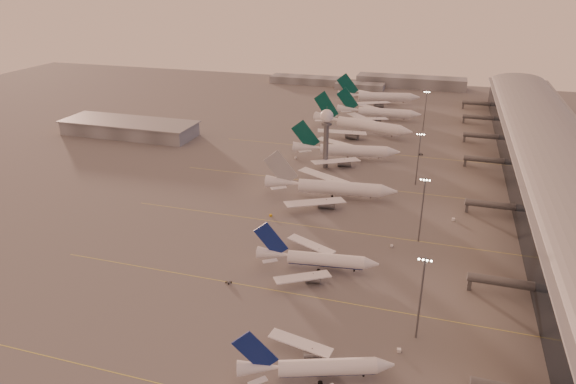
# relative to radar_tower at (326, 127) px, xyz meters

# --- Properties ---
(ground) EXTENTS (700.00, 700.00, 0.00)m
(ground) POSITION_rel_radar_tower_xyz_m (-5.00, -120.00, -20.95)
(ground) COLOR #5E5B5B
(ground) RESTS_ON ground
(taxiway_markings) EXTENTS (180.00, 185.25, 0.02)m
(taxiway_markings) POSITION_rel_radar_tower_xyz_m (25.00, -64.00, -20.94)
(taxiway_markings) COLOR #DDD54E
(taxiway_markings) RESTS_ON ground
(terminal) EXTENTS (57.00, 362.00, 23.04)m
(terminal) POSITION_rel_radar_tower_xyz_m (102.88, -9.91, -10.43)
(terminal) COLOR black
(terminal) RESTS_ON ground
(hangar) EXTENTS (82.00, 27.00, 8.50)m
(hangar) POSITION_rel_radar_tower_xyz_m (-125.00, 20.00, -16.63)
(hangar) COLOR slate
(hangar) RESTS_ON ground
(radar_tower) EXTENTS (6.40, 6.40, 31.10)m
(radar_tower) POSITION_rel_radar_tower_xyz_m (0.00, 0.00, 0.00)
(radar_tower) COLOR #595B60
(radar_tower) RESTS_ON ground
(mast_a) EXTENTS (3.60, 0.56, 25.00)m
(mast_a) POSITION_rel_radar_tower_xyz_m (53.00, -120.00, -7.21)
(mast_a) COLOR #595B60
(mast_a) RESTS_ON ground
(mast_b) EXTENTS (3.60, 0.56, 25.00)m
(mast_b) POSITION_rel_radar_tower_xyz_m (50.00, -65.00, -7.21)
(mast_b) COLOR #595B60
(mast_b) RESTS_ON ground
(mast_c) EXTENTS (3.60, 0.56, 25.00)m
(mast_c) POSITION_rel_radar_tower_xyz_m (45.00, -10.00, -7.21)
(mast_c) COLOR #595B60
(mast_c) RESTS_ON ground
(mast_d) EXTENTS (3.60, 0.56, 25.00)m
(mast_d) POSITION_rel_radar_tower_xyz_m (43.00, 80.00, -7.21)
(mast_d) COLOR #595B60
(mast_d) RESTS_ON ground
(distant_horizon) EXTENTS (165.00, 37.50, 9.00)m
(distant_horizon) POSITION_rel_radar_tower_xyz_m (-2.38, 205.14, -17.06)
(distant_horizon) COLOR slate
(distant_horizon) RESTS_ON ground
(narrowbody_near) EXTENTS (37.11, 29.08, 15.12)m
(narrowbody_near) POSITION_rel_radar_tower_xyz_m (31.13, -142.91, -17.89)
(narrowbody_near) COLOR white
(narrowbody_near) RESTS_ON ground
(narrowbody_mid) EXTENTS (41.05, 32.59, 16.07)m
(narrowbody_mid) POSITION_rel_radar_tower_xyz_m (19.27, -94.58, -17.70)
(narrowbody_mid) COLOR white
(narrowbody_mid) RESTS_ON ground
(widebody_white) EXTENTS (57.77, 46.06, 20.35)m
(widebody_white) POSITION_rel_radar_tower_xyz_m (10.81, -36.03, -17.42)
(widebody_white) COLOR white
(widebody_white) RESTS_ON ground
(greentail_a) EXTENTS (56.19, 45.02, 20.54)m
(greentail_a) POSITION_rel_radar_tower_xyz_m (7.68, 14.81, -17.32)
(greentail_a) COLOR white
(greentail_a) RESTS_ON ground
(greentail_b) EXTENTS (63.06, 50.33, 23.31)m
(greentail_b) POSITION_rel_radar_tower_xyz_m (7.90, 62.54, -16.83)
(greentail_b) COLOR white
(greentail_b) RESTS_ON ground
(greentail_c) EXTENTS (56.05, 45.21, 20.35)m
(greentail_c) POSITION_rel_radar_tower_xyz_m (13.18, 98.39, -17.36)
(greentail_c) COLOR white
(greentail_c) RESTS_ON ground
(greentail_d) EXTENTS (60.78, 48.63, 22.31)m
(greentail_d) POSITION_rel_radar_tower_xyz_m (7.08, 142.44, -17.01)
(greentail_d) COLOR white
(greentail_d) RESTS_ON ground
(gsv_catering_a) EXTENTS (5.18, 3.12, 3.97)m
(gsv_catering_a) POSITION_rel_radar_tower_xyz_m (49.47, -127.08, -18.97)
(gsv_catering_a) COLOR white
(gsv_catering_a) RESTS_ON ground
(gsv_tug_mid) EXTENTS (3.74, 3.07, 0.93)m
(gsv_tug_mid) POSITION_rel_radar_tower_xyz_m (-5.32, -110.62, -20.47)
(gsv_tug_mid) COLOR slate
(gsv_tug_mid) RESTS_ON ground
(gsv_truck_b) EXTENTS (4.98, 3.20, 1.89)m
(gsv_truck_b) POSITION_rel_radar_tower_xyz_m (41.55, -72.15, -19.98)
(gsv_truck_b) COLOR white
(gsv_truck_b) RESTS_ON ground
(gsv_truck_c) EXTENTS (4.41, 4.74, 1.93)m
(gsv_truck_c) POSITION_rel_radar_tower_xyz_m (-7.87, -60.93, -19.97)
(gsv_truck_c) COLOR yellow
(gsv_truck_c) RESTS_ON ground
(gsv_catering_b) EXTENTS (5.19, 2.59, 4.19)m
(gsv_catering_b) POSITION_rel_radar_tower_xyz_m (62.30, -43.77, -18.85)
(gsv_catering_b) COLOR white
(gsv_catering_b) RESTS_ON ground
(gsv_tug_far) EXTENTS (3.62, 3.78, 0.94)m
(gsv_tug_far) POSITION_rel_radar_tower_xyz_m (7.51, -25.58, -20.47)
(gsv_tug_far) COLOR white
(gsv_tug_far) RESTS_ON ground
(gsv_truck_d) EXTENTS (3.72, 5.36, 2.04)m
(gsv_truck_d) POSITION_rel_radar_tower_xyz_m (-17.67, 8.20, -19.91)
(gsv_truck_d) COLOR white
(gsv_truck_d) RESTS_ON ground
(gsv_tug_hangar) EXTENTS (4.44, 3.38, 1.12)m
(gsv_tug_hangar) POSITION_rel_radar_tower_xyz_m (44.61, 33.39, -20.37)
(gsv_tug_hangar) COLOR slate
(gsv_tug_hangar) RESTS_ON ground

